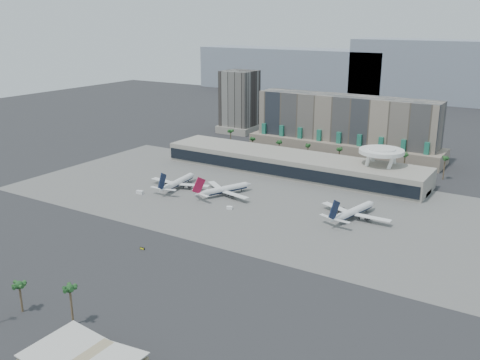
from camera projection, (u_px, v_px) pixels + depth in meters
The scene contains 16 objects.
ground at pixel (185, 228), 249.89m from camera, with size 900.00×900.00×0.00m, color #232326.
apron_pad at pixel (246, 196), 294.51m from camera, with size 260.00×130.00×0.06m, color #5B5B59.
mountain_ridge at pixel (456, 77), 608.39m from camera, with size 680.00×60.00×70.00m.
hotel at pixel (345, 131), 381.43m from camera, with size 140.00×30.00×42.00m.
office_tower at pixel (240, 105), 453.56m from camera, with size 30.00×30.00×52.00m.
terminal at pixel (291, 163), 337.11m from camera, with size 170.00×32.50×14.50m.
saucer_structure at pixel (381, 154), 310.78m from camera, with size 26.00×26.00×21.89m.
palm_row at pixel (324, 147), 360.93m from camera, with size 157.80×2.80×13.10m.
airliner_left at pixel (178, 182), 308.34m from camera, with size 37.86×39.18×13.55m.
airliner_centre at pixel (224, 189), 295.82m from camera, with size 35.05×36.09×13.34m.
airliner_right at pixel (353, 212), 261.59m from camera, with size 37.99×39.50×13.81m.
service_vehicle_a at pixel (140, 192), 298.57m from camera, with size 3.91×1.91×1.91m, color white.
service_vehicle_b at pixel (230, 208), 274.82m from camera, with size 3.00×1.72×1.54m, color white.
taxiway_sign at pixel (142, 248), 227.04m from camera, with size 2.31×0.69×1.04m.
near_palm_a at pixel (20, 289), 176.91m from camera, with size 6.00×6.00×11.33m.
near_palm_b at pixel (70, 293), 168.49m from camera, with size 6.00×6.00×14.35m.
Camera 1 is at (144.81, -183.52, 94.73)m, focal length 40.00 mm.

